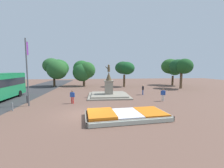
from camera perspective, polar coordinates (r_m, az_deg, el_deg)
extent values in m
plane|color=brown|center=(13.70, -11.12, -11.25)|extent=(92.67, 92.67, 0.00)
cube|color=#38281C|center=(12.56, 5.52, -11.93)|extent=(6.74, 3.68, 0.35)
cube|color=gray|center=(11.16, 7.96, -14.17)|extent=(6.63, 0.80, 0.39)
cube|color=gray|center=(13.99, 3.61, -9.97)|extent=(6.63, 0.80, 0.39)
cube|color=gray|center=(12.04, -9.93, -12.68)|extent=(0.44, 3.21, 0.39)
cube|color=gray|center=(13.85, 18.82, -10.44)|extent=(0.44, 3.21, 0.39)
cube|color=orange|center=(12.04, -4.17, -11.22)|extent=(2.37, 3.02, 0.25)
cube|color=white|center=(12.49, 5.54, -10.95)|extent=(2.37, 3.02, 0.10)
cube|color=orange|center=(13.24, 14.33, -10.09)|extent=(2.37, 3.02, 0.12)
cube|color=#B2BCAD|center=(11.11, 8.05, -14.27)|extent=(6.31, 0.86, 0.31)
cube|color=gray|center=(21.82, -1.22, -4.48)|extent=(5.85, 5.85, 0.18)
cube|color=gray|center=(21.79, -1.23, -4.01)|extent=(4.99, 4.99, 0.18)
cube|color=gray|center=(21.64, -1.23, -1.39)|extent=(1.14, 1.14, 1.83)
cube|color=gray|center=(21.54, -1.24, 1.19)|extent=(1.34, 1.34, 0.12)
cone|color=brown|center=(21.49, -1.24, 3.00)|extent=(0.85, 0.85, 1.25)
cylinder|color=brown|center=(21.46, -1.25, 5.63)|extent=(0.36, 0.36, 0.73)
sphere|color=brown|center=(21.47, -1.25, 7.02)|extent=(0.32, 0.32, 0.32)
cylinder|color=brown|center=(21.46, -1.86, 6.01)|extent=(0.54, 0.13, 0.57)
cylinder|color=#4C5156|center=(18.17, -29.60, 3.76)|extent=(0.14, 0.14, 7.16)
cube|color=#6B2D8C|center=(18.53, -29.61, 11.70)|extent=(0.04, 0.41, 1.38)
cylinder|color=#4C5156|center=(18.63, -29.72, 13.82)|extent=(0.06, 0.55, 0.03)
cylinder|color=black|center=(26.30, -35.99, -3.03)|extent=(0.30, 0.91, 0.90)
cylinder|color=black|center=(25.34, -31.77, -3.09)|extent=(0.30, 0.91, 0.90)
cylinder|color=red|center=(17.97, -15.10, -5.97)|extent=(0.13, 0.13, 0.76)
cylinder|color=red|center=(17.90, -14.57, -6.00)|extent=(0.13, 0.13, 0.76)
cube|color=#264CA5|center=(17.82, -14.89, -3.93)|extent=(0.42, 0.30, 0.54)
cylinder|color=#264CA5|center=(17.91, -15.60, -3.99)|extent=(0.09, 0.09, 0.51)
cylinder|color=#264CA5|center=(17.73, -14.17, -4.05)|extent=(0.09, 0.09, 0.51)
sphere|color=brown|center=(17.76, -14.92, -2.66)|extent=(0.20, 0.20, 0.20)
cylinder|color=beige|center=(19.65, 18.56, -5.06)|extent=(0.13, 0.13, 0.77)
cylinder|color=beige|center=(19.64, 19.08, -5.08)|extent=(0.13, 0.13, 0.77)
cube|color=#264CA5|center=(19.54, 18.88, -3.16)|extent=(0.44, 0.37, 0.55)
cylinder|color=#264CA5|center=(19.56, 18.18, -3.21)|extent=(0.09, 0.09, 0.52)
cylinder|color=#264CA5|center=(19.53, 19.59, -3.27)|extent=(0.09, 0.09, 0.52)
sphere|color=#8C664C|center=(19.48, 18.92, -1.99)|extent=(0.20, 0.20, 0.20)
cylinder|color=#264CA5|center=(23.47, 11.70, -3.13)|extent=(0.13, 0.13, 0.77)
cylinder|color=#264CA5|center=(23.64, 11.61, -3.06)|extent=(0.13, 0.13, 0.77)
cube|color=black|center=(23.46, 11.69, -1.50)|extent=(0.26, 0.40, 0.55)
cylinder|color=black|center=(23.23, 11.81, -1.65)|extent=(0.09, 0.09, 0.52)
cylinder|color=black|center=(23.70, 11.57, -1.50)|extent=(0.09, 0.09, 0.52)
sphere|color=tan|center=(23.41, 11.71, -0.53)|extent=(0.20, 0.20, 0.20)
cylinder|color=slate|center=(17.19, -33.71, -7.42)|extent=(0.12, 0.12, 0.70)
sphere|color=slate|center=(17.11, -33.78, -6.16)|extent=(0.13, 0.13, 0.13)
cylinder|color=#2D2D33|center=(20.09, -29.59, -5.26)|extent=(0.15, 0.15, 0.80)
sphere|color=#2D2D33|center=(20.01, -29.65, -4.01)|extent=(0.16, 0.16, 0.16)
cylinder|color=#4C3823|center=(39.24, 22.07, 1.26)|extent=(0.47, 0.47, 2.30)
ellipsoid|color=#265A25|center=(39.64, 21.27, 6.30)|extent=(4.26, 4.16, 3.63)
ellipsoid|color=#215829|center=(38.66, 24.01, 6.05)|extent=(4.19, 3.69, 3.37)
ellipsoid|color=#215D26|center=(39.35, 22.84, 5.44)|extent=(3.56, 3.20, 3.20)
cylinder|color=#4C3823|center=(32.98, 4.66, 1.21)|extent=(0.45, 0.45, 2.69)
ellipsoid|color=#185025|center=(33.45, 5.56, 6.02)|extent=(3.57, 3.60, 2.81)
ellipsoid|color=#1A4B25|center=(33.68, 4.26, 6.21)|extent=(3.61, 3.35, 2.78)
cylinder|color=#4C3823|center=(36.29, -21.14, 0.81)|extent=(0.49, 0.49, 2.12)
ellipsoid|color=#235C27|center=(36.67, -19.79, 5.76)|extent=(4.77, 4.17, 3.93)
ellipsoid|color=#275C29|center=(35.03, -20.16, 5.08)|extent=(4.38, 4.30, 4.14)
ellipsoid|color=#265929|center=(36.62, -21.99, 6.49)|extent=(3.90, 4.27, 3.37)
cylinder|color=brown|center=(35.60, -10.63, 0.92)|extent=(0.55, 0.55, 2.00)
ellipsoid|color=#265D27|center=(34.66, -9.48, 5.23)|extent=(3.75, 3.26, 3.71)
ellipsoid|color=#215C27|center=(35.59, -11.44, 5.78)|extent=(3.92, 3.54, 3.73)
ellipsoid|color=#245B2B|center=(34.88, -11.32, 4.35)|extent=(4.19, 3.85, 4.06)
cylinder|color=brown|center=(33.41, 24.79, 1.14)|extent=(0.49, 0.49, 3.14)
ellipsoid|color=#194925|center=(33.62, 23.82, 6.19)|extent=(3.50, 3.02, 2.87)
ellipsoid|color=#1C4E21|center=(32.85, 25.83, 6.12)|extent=(3.22, 3.34, 2.97)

